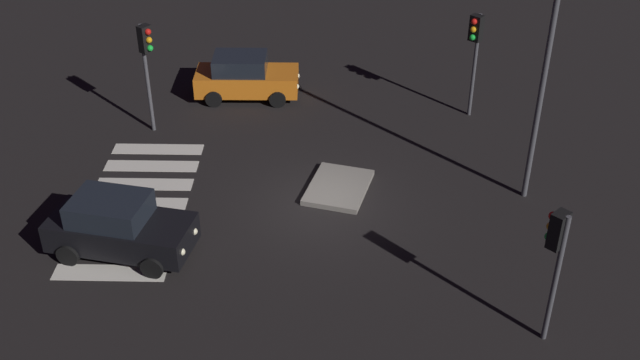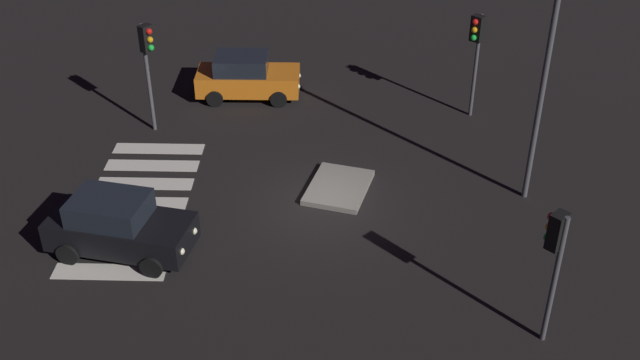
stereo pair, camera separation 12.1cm
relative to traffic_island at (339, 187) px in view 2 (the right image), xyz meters
The scene contains 9 objects.
ground_plane 1.15m from the traffic_island, 30.75° to the right, with size 80.00×80.00×0.00m, color black.
traffic_island is the anchor object (origin of this frame).
car_orange 7.72m from the traffic_island, 151.05° to the right, with size 1.97×4.12×1.78m.
car_black 7.24m from the traffic_island, 61.51° to the right, with size 2.59×4.41×1.83m.
traffic_light_west 7.82m from the traffic_island, 136.98° to the left, with size 0.53×0.54×4.06m.
traffic_light_south 8.37m from the traffic_island, 119.38° to the right, with size 0.54×0.53×4.15m.
traffic_light_north 8.84m from the traffic_island, 37.77° to the left, with size 0.54×0.54×3.79m.
street_lamp 7.92m from the traffic_island, 88.15° to the left, with size 0.56×0.56×7.63m.
crosswalk_near 6.53m from the traffic_island, 81.35° to the right, with size 7.60×3.20×0.02m.
Camera 2 is at (20.36, 0.58, 14.10)m, focal length 43.61 mm.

